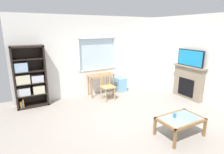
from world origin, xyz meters
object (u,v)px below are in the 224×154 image
Objects in this scene: plastic_drawer_unit at (120,84)px; sippy_cup at (175,115)px; wooden_chair at (107,86)px; tv at (190,58)px; desk_under_window at (101,78)px; bookshelf at (29,79)px; coffee_table at (180,121)px; fireplace at (188,82)px.

sippy_cup is at bearing -99.55° from plastic_drawer_unit.
tv is at bearing -25.96° from wooden_chair.
desk_under_window is 10.48× the size of sippy_cup.
plastic_drawer_unit is (0.83, 0.05, -0.35)m from desk_under_window.
sippy_cup reaches higher than plastic_drawer_unit.
bookshelf reaches higher than tv.
coffee_table is (-0.45, -3.26, 0.11)m from plastic_drawer_unit.
plastic_drawer_unit is 2.39m from fireplace.
bookshelf is 1.55× the size of fireplace.
sippy_cup is (0.30, -3.11, -0.14)m from desk_under_window.
tv is (4.72, -1.81, 0.52)m from bookshelf.
wooden_chair is 2.62m from sippy_cup.
fireplace reaches higher than desk_under_window.
tv reaches higher than wooden_chair.
desk_under_window is 1.05× the size of wooden_chair.
sippy_cup is (-0.53, -3.16, 0.21)m from plastic_drawer_unit.
coffee_table is at bearing -51.09° from bookshelf.
coffee_table is at bearing -83.26° from desk_under_window.
desk_under_window is at bearing 145.11° from fireplace.
wooden_chair is at bearing -91.89° from desk_under_window.
tv is at bearing -35.09° from desk_under_window.
sippy_cup reaches higher than coffee_table.
sippy_cup is (-0.08, 0.10, 0.11)m from coffee_table.
plastic_drawer_unit is (0.85, 0.56, -0.21)m from wooden_chair.
sippy_cup is at bearing -146.50° from fireplace.
wooden_chair reaches higher than desk_under_window.
wooden_chair is 0.93× the size of coffee_table.
wooden_chair is at bearing -146.46° from plastic_drawer_unit.
fireplace is (2.44, -1.70, -0.05)m from desk_under_window.
wooden_chair reaches higher than coffee_table.
bookshelf is at bearing 159.01° from tv.
tv reaches higher than sippy_cup.
plastic_drawer_unit is at bearing 132.18° from tv.
plastic_drawer_unit is 5.62× the size of sippy_cup.
fireplace is at bearing -25.79° from wooden_chair.
desk_under_window is (2.30, -0.11, -0.26)m from bookshelf.
wooden_chair is at bearing 98.36° from coffee_table.
plastic_drawer_unit is 3.22m from sippy_cup.
desk_under_window is 0.91m from plastic_drawer_unit.
bookshelf is 1.93× the size of tv.
bookshelf is at bearing 128.91° from coffee_table.
bookshelf reaches higher than sippy_cup.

